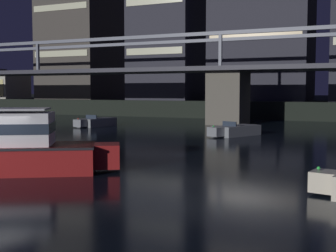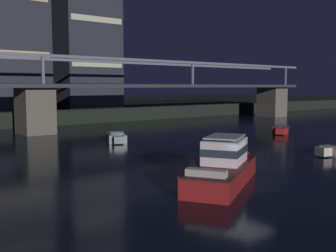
# 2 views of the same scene
# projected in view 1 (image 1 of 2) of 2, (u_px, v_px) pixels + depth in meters

# --- Properties ---
(far_riverbank) EXTENTS (240.00, 80.00, 2.20)m
(far_riverbank) POSITION_uv_depth(u_px,v_px,m) (298.00, 103.00, 91.91)
(far_riverbank) COLOR black
(far_riverbank) RESTS_ON ground
(river_bridge) EXTENTS (96.91, 6.40, 9.38)m
(river_bridge) POSITION_uv_depth(u_px,v_px,m) (229.00, 81.00, 48.00)
(river_bridge) COLOR #605B51
(river_bridge) RESTS_ON ground
(cabin_cruiser_near_left) EXTENTS (8.91, 6.43, 2.79)m
(cabin_cruiser_near_left) POSITION_uv_depth(u_px,v_px,m) (8.00, 149.00, 19.64)
(cabin_cruiser_near_left) COLOR maroon
(cabin_cruiser_near_left) RESTS_ON ground
(speedboat_mid_center) EXTENTS (2.39, 5.23, 1.16)m
(speedboat_mid_center) POSITION_uv_depth(u_px,v_px,m) (96.00, 122.00, 45.16)
(speedboat_mid_center) COLOR gray
(speedboat_mid_center) RESTS_ON ground
(speedboat_mid_right) EXTENTS (3.26, 5.00, 1.16)m
(speedboat_mid_right) POSITION_uv_depth(u_px,v_px,m) (235.00, 131.00, 35.75)
(speedboat_mid_right) COLOR gray
(speedboat_mid_right) RESTS_ON ground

